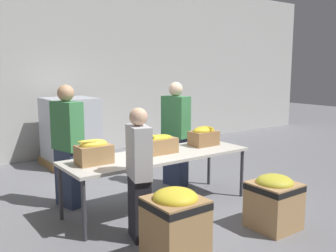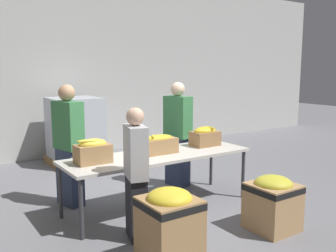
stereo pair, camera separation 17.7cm
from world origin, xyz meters
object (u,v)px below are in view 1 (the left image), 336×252
(sorting_table, at_px, (159,158))
(volunteer_1, at_px, (68,147))
(banana_box_0, at_px, (94,151))
(volunteer_2, at_px, (176,135))
(banana_box_1, at_px, (159,144))
(donation_bin_1, at_px, (274,200))
(donation_bin_0, at_px, (175,225))
(pallet_stack_0, at_px, (70,132))
(volunteer_0, at_px, (139,175))
(banana_box_2, at_px, (204,136))

(sorting_table, height_order, volunteer_1, volunteer_1)
(sorting_table, height_order, banana_box_0, banana_box_0)
(volunteer_2, bearing_deg, banana_box_1, -60.74)
(volunteer_2, distance_m, donation_bin_1, 2.12)
(donation_bin_0, relative_size, donation_bin_1, 1.18)
(volunteer_1, height_order, donation_bin_1, volunteer_1)
(sorting_table, relative_size, pallet_stack_0, 1.97)
(volunteer_0, height_order, donation_bin_0, volunteer_0)
(volunteer_1, height_order, donation_bin_0, volunteer_1)
(volunteer_1, bearing_deg, banana_box_2, 55.37)
(banana_box_0, relative_size, pallet_stack_0, 0.32)
(banana_box_1, bearing_deg, banana_box_0, 179.68)
(volunteer_0, bearing_deg, donation_bin_1, -99.96)
(pallet_stack_0, bearing_deg, donation_bin_1, -79.19)
(donation_bin_0, xyz_separation_m, pallet_stack_0, (0.66, 4.37, 0.24))
(banana_box_0, xyz_separation_m, volunteer_1, (-0.05, 0.73, -0.06))
(volunteer_1, xyz_separation_m, donation_bin_1, (1.73, -2.16, -0.50))
(banana_box_1, xyz_separation_m, donation_bin_0, (-0.78, -1.42, -0.47))
(banana_box_1, distance_m, volunteer_1, 1.26)
(sorting_table, distance_m, pallet_stack_0, 2.99)
(banana_box_0, xyz_separation_m, volunteer_2, (1.74, 0.63, -0.06))
(volunteer_2, bearing_deg, donation_bin_1, -12.10)
(volunteer_1, relative_size, donation_bin_0, 2.18)
(volunteer_0, distance_m, volunteer_2, 2.04)
(sorting_table, bearing_deg, volunteer_2, 40.16)
(sorting_table, distance_m, volunteer_1, 1.27)
(banana_box_2, relative_size, pallet_stack_0, 0.31)
(banana_box_0, bearing_deg, volunteer_0, -73.27)
(sorting_table, xyz_separation_m, pallet_stack_0, (-0.10, 2.99, -0.05))
(sorting_table, relative_size, banana_box_0, 6.20)
(donation_bin_0, bearing_deg, volunteer_2, 52.92)
(volunteer_0, bearing_deg, donation_bin_0, -166.35)
(volunteer_1, distance_m, donation_bin_0, 2.22)
(volunteer_0, bearing_deg, volunteer_1, 26.45)
(sorting_table, bearing_deg, volunteer_0, -137.29)
(sorting_table, relative_size, volunteer_1, 1.55)
(banana_box_1, bearing_deg, volunteer_1, 143.98)
(banana_box_1, height_order, volunteer_2, volunteer_2)
(banana_box_0, bearing_deg, donation_bin_1, -40.40)
(banana_box_1, bearing_deg, volunteer_0, -136.81)
(banana_box_1, distance_m, banana_box_2, 0.86)
(banana_box_0, distance_m, banana_box_1, 0.97)
(volunteer_0, bearing_deg, sorting_table, -31.20)
(pallet_stack_0, bearing_deg, volunteer_1, -112.02)
(sorting_table, height_order, banana_box_1, banana_box_1)
(sorting_table, bearing_deg, donation_bin_0, -118.62)
(sorting_table, bearing_deg, volunteer_1, 141.81)
(volunteer_0, xyz_separation_m, donation_bin_1, (1.46, -0.71, -0.39))
(volunteer_2, relative_size, pallet_stack_0, 1.27)
(volunteer_2, bearing_deg, pallet_stack_0, -169.00)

